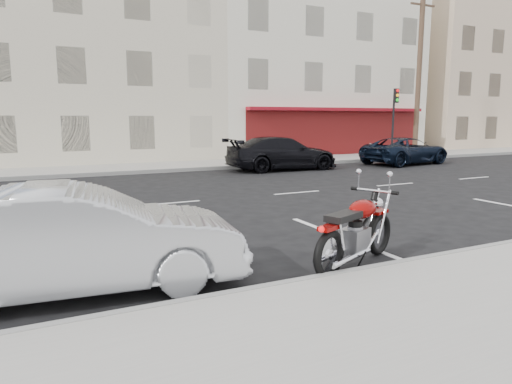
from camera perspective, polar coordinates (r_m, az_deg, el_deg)
ground at (r=13.33m, az=-2.22°, el=-0.70°), size 120.00×120.00×0.00m
sidewalk_far at (r=20.84m, az=-25.10°, el=2.24°), size 80.00×3.40×0.15m
curb_near at (r=5.49m, az=-21.36°, el=-15.27°), size 80.00×0.12×0.16m
curb_far at (r=19.15m, az=-24.99°, el=1.71°), size 80.00×0.12×0.16m
bldg_cream at (r=28.71m, az=-20.04°, el=15.60°), size 12.00×12.00×11.50m
bldg_corner at (r=32.91m, az=3.99°, el=16.11°), size 14.00×12.00×12.50m
bldg_far_east at (r=42.33m, az=22.32°, el=12.90°), size 12.00×12.00×11.00m
utility_pole at (r=29.39m, az=19.68°, el=13.48°), size 1.80×0.30×9.00m
traffic_light at (r=27.71m, az=16.90°, el=9.38°), size 0.26×0.30×3.80m
fire_hydrant at (r=26.90m, az=14.10°, el=5.19°), size 0.20×0.20×0.72m
motorcycle at (r=8.01m, az=15.26°, el=-3.89°), size 2.16×1.10×1.15m
sedan_silver at (r=6.47m, az=-21.28°, el=-5.57°), size 4.49×1.99×1.43m
suv_far at (r=24.19m, az=18.20°, el=4.92°), size 5.09×2.86×1.34m
car_far at (r=20.43m, az=3.29°, el=4.85°), size 5.15×2.20×1.48m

